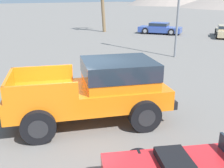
{
  "coord_description": "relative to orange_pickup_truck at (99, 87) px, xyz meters",
  "views": [
    {
      "loc": [
        6.37,
        -4.37,
        3.69
      ],
      "look_at": [
        0.44,
        1.26,
        0.97
      ],
      "focal_mm": 42.0,
      "sensor_mm": 36.0,
      "label": 1
    }
  ],
  "objects": [
    {
      "name": "parked_car_blue",
      "position": [
        -11.1,
        18.02,
        -0.47
      ],
      "size": [
        4.72,
        3.43,
        1.16
      ],
      "rotation": [
        0.0,
        0.0,
        5.13
      ],
      "color": "#334C9E",
      "rests_on": "ground_plane"
    },
    {
      "name": "orange_pickup_truck",
      "position": [
        0.0,
        0.0,
        0.0
      ],
      "size": [
        4.23,
        5.31,
        1.88
      ],
      "rotation": [
        0.0,
        0.0,
        -0.53
      ],
      "color": "orange",
      "rests_on": "ground_plane"
    },
    {
      "name": "ground_plane",
      "position": [
        -0.62,
        -0.56,
        -1.08
      ],
      "size": [
        320.0,
        320.0,
        0.0
      ],
      "primitive_type": "plane",
      "color": "slate"
    }
  ]
}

